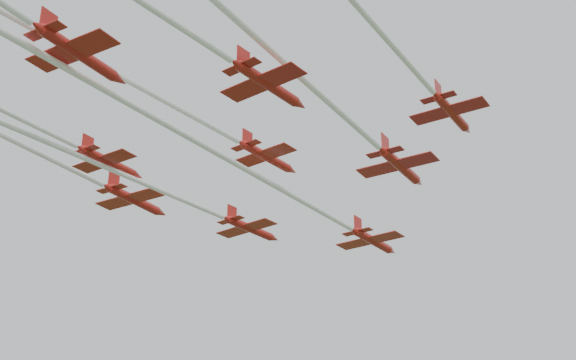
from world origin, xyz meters
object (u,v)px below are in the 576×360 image
at_px(jet_lead, 300,200).
at_px(jet_row3_mid, 162,99).
at_px(jet_row2_left, 189,203).
at_px(jet_row3_left, 82,174).
at_px(jet_row3_right, 382,34).
at_px(jet_row2_right, 337,110).

bearing_deg(jet_lead, jet_row3_mid, -90.51).
distance_m(jet_row2_left, jet_row3_mid, 19.81).
bearing_deg(jet_row3_mid, jet_lead, 91.99).
xyz_separation_m(jet_lead, jet_row3_mid, (-4.85, -24.06, 2.67)).
bearing_deg(jet_row3_left, jet_row2_left, 40.18).
distance_m(jet_row3_left, jet_row3_right, 45.59).
distance_m(jet_row2_right, jet_row3_mid, 18.01).
distance_m(jet_row2_left, jet_row2_right, 25.14).
relative_size(jet_row3_mid, jet_row3_right, 1.04).
xyz_separation_m(jet_lead, jet_row3_right, (19.84, -27.80, 1.16)).
xyz_separation_m(jet_row2_right, jet_row3_right, (8.91, -12.44, -1.06)).
relative_size(jet_lead, jet_row3_mid, 1.10).
xyz_separation_m(jet_row3_left, jet_row3_mid, (18.45, -10.94, 0.24)).
distance_m(jet_row3_left, jet_row3_mid, 21.45).
bearing_deg(jet_row2_right, jet_lead, 132.30).
distance_m(jet_lead, jet_row3_left, 26.85).
bearing_deg(jet_row3_left, jet_row2_right, 3.53).
xyz_separation_m(jet_row2_right, jet_row3_mid, (-15.77, -8.69, 0.45)).
distance_m(jet_lead, jet_row2_right, 18.98).
bearing_deg(jet_row3_left, jet_row3_mid, -23.38).
distance_m(jet_row2_left, jet_row3_right, 38.84).
bearing_deg(jet_row2_left, jet_lead, 40.10).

